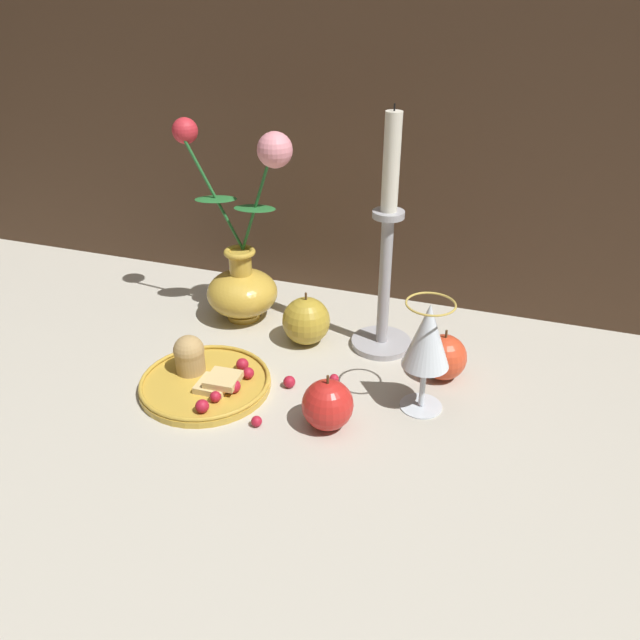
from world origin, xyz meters
The scene contains 11 objects.
ground_plane centered at (0.00, 0.00, 0.00)m, with size 2.40×2.40×0.00m, color #B7B2A3.
vase centered at (-0.19, 0.18, 0.09)m, with size 0.20×0.12×0.34m.
plate_with_pastries centered at (-0.16, -0.04, 0.02)m, with size 0.20×0.20×0.07m.
wine_glass centered at (0.16, 0.02, 0.11)m, with size 0.07×0.07×0.17m.
candlestick centered at (0.06, 0.16, 0.15)m, with size 0.10×0.10×0.39m.
apple_beside_vase centered at (-0.06, 0.13, 0.04)m, with size 0.08×0.08×0.09m.
apple_near_glass centered at (0.04, -0.07, 0.04)m, with size 0.07×0.07×0.08m.
apple_at_table_edge centered at (0.17, 0.10, 0.03)m, with size 0.07×0.07×0.08m.
berry_near_plate centered at (-0.05, -0.10, 0.01)m, with size 0.02×0.02×0.02m, color #AD192D.
berry_front_center centered at (-0.04, 0.00, 0.01)m, with size 0.02×0.02×0.02m, color #AD192D.
berry_by_glass_stem centered at (0.02, 0.03, 0.01)m, with size 0.01×0.01×0.01m, color #AD192D.
Camera 1 is at (0.25, -0.71, 0.55)m, focal length 35.00 mm.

